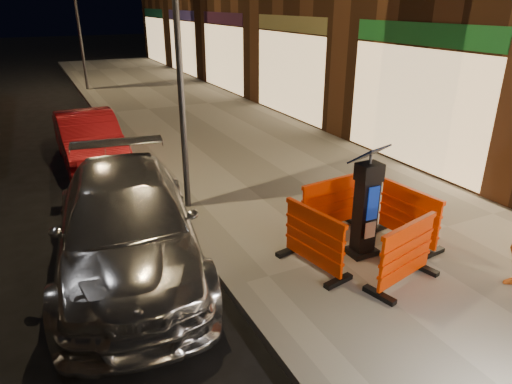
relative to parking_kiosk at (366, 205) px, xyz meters
name	(u,v)px	position (x,y,z in m)	size (l,w,h in m)	color
ground_plane	(237,293)	(-2.20, 0.08, -1.02)	(120.00, 120.00, 0.00)	black
sidewalk	(395,245)	(0.80, 0.08, -0.95)	(6.00, 60.00, 0.15)	gray
kerb	(237,289)	(-2.20, 0.08, -0.95)	(0.30, 60.00, 0.15)	slate
parking_kiosk	(366,205)	(0.00, 0.00, 0.00)	(0.55, 0.55, 1.75)	black
barrier_front	(406,254)	(0.00, -0.95, -0.39)	(1.25, 0.52, 0.98)	#E73000
barrier_back	(330,205)	(0.00, 0.95, -0.39)	(1.25, 0.52, 0.98)	#E73000
barrier_kerbside	(314,240)	(-0.95, 0.00, -0.39)	(1.25, 0.52, 0.98)	#E73000
barrier_bldgside	(409,216)	(0.95, 0.00, -0.39)	(1.25, 0.52, 0.98)	#E73000
car_silver	(132,265)	(-3.43, 1.55, -1.02)	(2.11, 5.19, 1.50)	#AEAEB3
car_red	(93,163)	(-3.26, 7.14, -1.02)	(1.42, 4.06, 1.34)	#AB141D
street_lamp_mid	(179,52)	(-1.95, 3.08, 2.13)	(0.12, 0.12, 6.00)	#3F3F44
street_lamp_far	(78,22)	(-1.95, 18.08, 2.13)	(0.12, 0.12, 6.00)	#3F3F44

